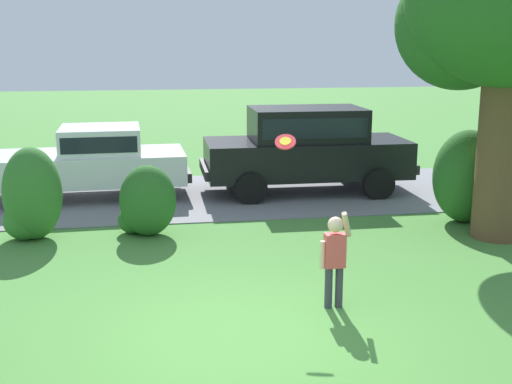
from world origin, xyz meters
name	(u,v)px	position (x,y,z in m)	size (l,w,h in m)	color
ground_plane	(234,336)	(0.00, 0.00, 0.00)	(80.00, 80.00, 0.00)	#478438
driveway_strip	(193,196)	(0.00, 7.12, 0.01)	(28.00, 4.40, 0.02)	slate
shrub_near_tree	(31,199)	(-2.95, 4.40, 0.72)	(1.02, 1.00, 1.61)	#33702B
shrub_centre_left	(146,203)	(-1.00, 4.32, 0.58)	(1.04, 0.87, 1.26)	#286023
shrub_centre	(467,176)	(4.97, 4.25, 0.88)	(1.29, 1.19, 1.76)	#286023
parked_sedan	(91,160)	(-2.18, 7.39, 0.85)	(4.46, 2.22, 1.56)	white
parked_suv	(306,145)	(2.56, 7.17, 1.08)	(4.71, 2.12, 1.92)	black
child_thrower	(335,254)	(1.39, 0.66, 0.72)	(0.45, 0.27, 1.29)	#383842
frisbee	(285,142)	(0.89, 1.43, 2.06)	(0.31, 0.25, 0.23)	red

